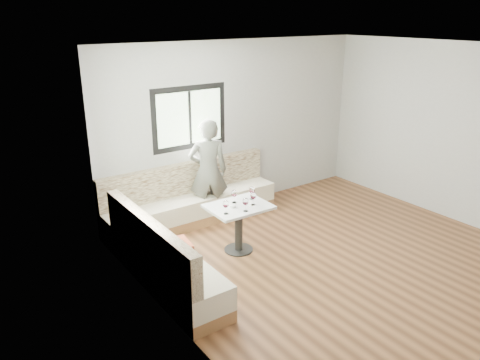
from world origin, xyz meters
TOP-DOWN VIEW (x-y plane):
  - room at (-0.08, 0.08)m, footprint 5.01×5.01m
  - banquette at (-1.59, 1.63)m, footprint 2.90×2.80m
  - table at (-0.99, 1.04)m, footprint 0.85×0.67m
  - person at (-0.79, 2.15)m, footprint 0.72×0.61m
  - olive_ramekin at (-1.08, 1.04)m, footprint 0.09×0.09m
  - wine_glass_a at (-1.29, 0.91)m, footprint 0.08×0.08m
  - wine_glass_b at (-1.02, 0.83)m, footprint 0.08×0.08m
  - wine_glass_c at (-0.81, 0.94)m, footprint 0.08×0.08m
  - wine_glass_d at (-0.98, 1.16)m, footprint 0.08×0.08m
  - wine_glass_e at (-0.70, 1.12)m, footprint 0.08×0.08m

SIDE VIEW (x-z plane):
  - banquette at x=-1.59m, z-range -0.14..0.81m
  - table at x=-0.99m, z-range 0.17..0.86m
  - olive_ramekin at x=-1.08m, z-range 0.69..0.72m
  - wine_glass_a at x=-1.29m, z-range 0.73..0.92m
  - wine_glass_b at x=-1.02m, z-range 0.73..0.92m
  - wine_glass_c at x=-0.81m, z-range 0.73..0.92m
  - wine_glass_d at x=-0.98m, z-range 0.73..0.92m
  - wine_glass_e at x=-0.70m, z-range 0.73..0.92m
  - person at x=-0.79m, z-range 0.00..1.69m
  - room at x=-0.08m, z-range 0.01..2.82m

